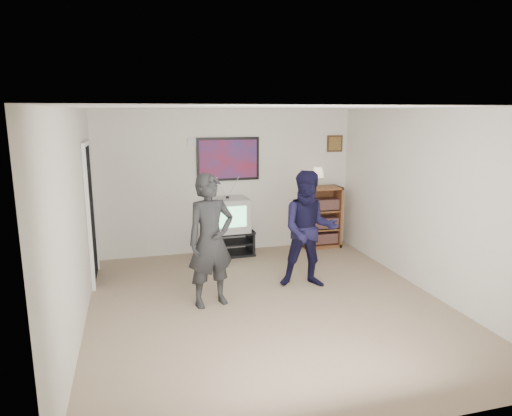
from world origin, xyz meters
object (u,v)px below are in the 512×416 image
media_stand (228,243)px  person_short (309,230)px  person_tall (211,241)px  bookshelf (321,217)px  crt_television (228,215)px

media_stand → person_short: bearing=-66.6°
person_tall → person_short: size_ratio=1.03×
media_stand → person_short: person_short is taller
bookshelf → person_short: bearing=-118.3°
media_stand → crt_television: size_ratio=1.31×
crt_television → person_tall: 2.08m
media_stand → person_short: 1.99m
bookshelf → person_tall: person_tall is taller
crt_television → person_tall: bearing=-110.6°
media_stand → bookshelf: bearing=-0.3°
crt_television → bookshelf: (1.76, 0.05, -0.16)m
bookshelf → person_short: (-0.95, -1.76, 0.27)m
person_short → media_stand: bearing=130.1°
bookshelf → person_tall: bearing=-139.6°
crt_television → bookshelf: bearing=-1.3°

